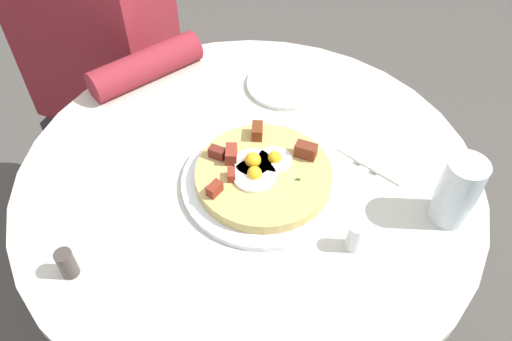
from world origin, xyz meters
TOP-DOWN VIEW (x-y plane):
  - ground_plane at (0.00, 0.00)m, footprint 6.00×6.00m
  - dining_table at (0.00, 0.00)m, footprint 0.87×0.87m
  - person_seated at (0.56, -0.31)m, footprint 0.53×0.41m
  - pizza_plate at (-0.04, 0.01)m, footprint 0.30×0.30m
  - breakfast_pizza at (-0.03, 0.01)m, footprint 0.25×0.25m
  - bread_plate at (0.03, -0.27)m, footprint 0.17×0.17m
  - napkin at (-0.23, -0.18)m, footprint 0.19×0.21m
  - fork at (-0.22, -0.18)m, footprint 0.07×0.17m
  - knife at (-0.25, -0.17)m, footprint 0.07×0.17m
  - water_glass at (-0.36, -0.04)m, footprint 0.07×0.07m
  - salt_shaker at (-0.22, 0.09)m, footprint 0.03×0.03m
  - pepper_shaker at (0.18, 0.31)m, footprint 0.03×0.03m

SIDE VIEW (x-z plane):
  - ground_plane at x=0.00m, z-range 0.00..0.00m
  - person_seated at x=0.56m, z-range -0.06..1.07m
  - dining_table at x=0.00m, z-range 0.19..0.92m
  - napkin at x=-0.23m, z-range 0.73..0.74m
  - bread_plate at x=0.03m, z-range 0.73..0.74m
  - pizza_plate at x=-0.04m, z-range 0.73..0.74m
  - fork at x=-0.22m, z-range 0.74..0.74m
  - knife at x=-0.25m, z-range 0.74..0.74m
  - breakfast_pizza at x=-0.03m, z-range 0.73..0.78m
  - pepper_shaker at x=0.18m, z-range 0.73..0.78m
  - salt_shaker at x=-0.22m, z-range 0.73..0.79m
  - water_glass at x=-0.36m, z-range 0.73..0.86m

